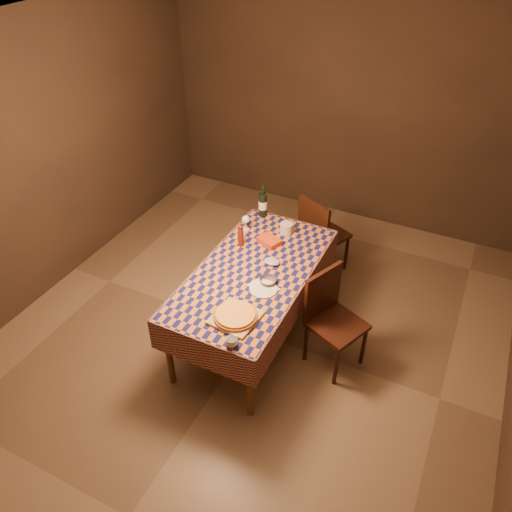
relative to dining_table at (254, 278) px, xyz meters
name	(u,v)px	position (x,y,z in m)	size (l,w,h in m)	color
room	(253,215)	(0.00, 0.00, 0.66)	(5.00, 5.10, 2.70)	brown
dining_table	(254,278)	(0.00, 0.00, 0.00)	(0.94, 1.84, 0.77)	brown
cutting_board	(235,318)	(0.14, -0.59, 0.09)	(0.34, 0.34, 0.02)	tan
pizza	(235,315)	(0.14, -0.59, 0.11)	(0.39, 0.39, 0.03)	#964B19
pepper_mill	(241,236)	(-0.28, 0.29, 0.18)	(0.06, 0.06, 0.23)	#501A12
bowl	(268,281)	(0.18, -0.09, 0.10)	(0.15, 0.15, 0.05)	#574149
wine_glass	(246,220)	(-0.35, 0.55, 0.19)	(0.08, 0.08, 0.15)	white
wine_bottle	(263,204)	(-0.32, 0.86, 0.21)	(0.10, 0.10, 0.34)	black
deli_tub	(286,228)	(0.02, 0.67, 0.13)	(0.12, 0.12, 0.10)	silver
takeout_container	(269,241)	(-0.05, 0.44, 0.10)	(0.21, 0.15, 0.05)	#BE3C19
white_plate	(263,289)	(0.18, -0.19, 0.08)	(0.24, 0.24, 0.01)	silver
tumbler	(232,342)	(0.24, -0.85, 0.11)	(0.09, 0.09, 0.07)	silver
flour_patch	(264,287)	(0.17, -0.16, 0.08)	(0.23, 0.18, 0.00)	white
flour_bag	(272,261)	(0.10, 0.17, 0.10)	(0.15, 0.11, 0.04)	#99A2C4
chair_far	(320,232)	(0.20, 1.18, -0.17)	(0.56, 0.56, 0.93)	black
chair_right	(331,314)	(0.72, 0.03, -0.17)	(0.56, 0.55, 0.93)	black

